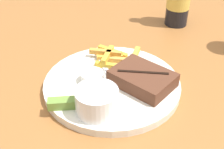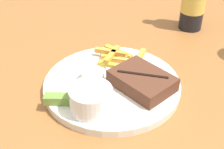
{
  "view_description": "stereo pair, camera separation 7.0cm",
  "coord_description": "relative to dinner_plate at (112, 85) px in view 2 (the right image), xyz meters",
  "views": [
    {
      "loc": [
        0.4,
        -0.4,
        1.2
      ],
      "look_at": [
        0.0,
        0.0,
        0.79
      ],
      "focal_mm": 50.0,
      "sensor_mm": 36.0,
      "label": 1
    },
    {
      "loc": [
        0.45,
        -0.35,
        1.2
      ],
      "look_at": [
        0.0,
        0.0,
        0.79
      ],
      "focal_mm": 50.0,
      "sensor_mm": 36.0,
      "label": 2
    }
  ],
  "objects": [
    {
      "name": "coleslaw_cup",
      "position": [
        0.05,
        -0.09,
        0.04
      ],
      "size": [
        0.09,
        0.09,
        0.05
      ],
      "color": "white",
      "rests_on": "dinner_plate"
    },
    {
      "name": "fork_utensil",
      "position": [
        -0.07,
        0.04,
        0.01
      ],
      "size": [
        0.12,
        0.07,
        0.0
      ],
      "rotation": [
        0.0,
        0.0,
        5.8
      ],
      "color": "#B7B7BC",
      "rests_on": "dinner_plate"
    },
    {
      "name": "dinner_plate",
      "position": [
        0.0,
        0.0,
        0.0
      ],
      "size": [
        0.31,
        0.31,
        0.02
      ],
      "color": "silver",
      "rests_on": "dining_table"
    },
    {
      "name": "pickle_spear",
      "position": [
        -0.01,
        -0.13,
        0.02
      ],
      "size": [
        0.06,
        0.06,
        0.02
      ],
      "color": "olive",
      "rests_on": "dinner_plate"
    },
    {
      "name": "beer_bottle",
      "position": [
        -0.09,
        0.38,
        0.08
      ],
      "size": [
        0.07,
        0.07,
        0.24
      ],
      "color": "black",
      "rests_on": "dining_table"
    },
    {
      "name": "dining_table",
      "position": [
        0.0,
        0.0,
        -0.07
      ],
      "size": [
        1.48,
        1.53,
        0.76
      ],
      "color": "#935B2D",
      "rests_on": "ground_plane"
    },
    {
      "name": "steak_portion",
      "position": [
        0.06,
        0.04,
        0.03
      ],
      "size": [
        0.14,
        0.11,
        0.03
      ],
      "color": "#512D1E",
      "rests_on": "dinner_plate"
    },
    {
      "name": "fries_pile",
      "position": [
        -0.06,
        0.07,
        0.02
      ],
      "size": [
        0.14,
        0.12,
        0.02
      ],
      "color": "gold",
      "rests_on": "dinner_plate"
    },
    {
      "name": "dipping_sauce_cup",
      "position": [
        -0.03,
        -0.03,
        0.02
      ],
      "size": [
        0.05,
        0.05,
        0.02
      ],
      "color": "silver",
      "rests_on": "dinner_plate"
    }
  ]
}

